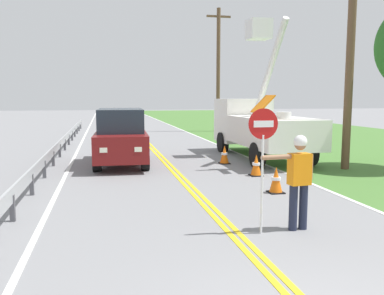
{
  "coord_description": "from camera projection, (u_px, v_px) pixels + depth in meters",
  "views": [
    {
      "loc": [
        -2.31,
        -3.02,
        2.52
      ],
      "look_at": [
        -0.05,
        7.38,
        1.2
      ],
      "focal_mm": 37.71,
      "sensor_mm": 36.0,
      "label": 1
    }
  ],
  "objects": [
    {
      "name": "grass_verge_right",
      "position": [
        329.0,
        137.0,
        25.57
      ],
      "size": [
        16.0,
        110.0,
        0.01
      ],
      "primitive_type": "cube",
      "color": "#477533",
      "rests_on": "ground"
    },
    {
      "name": "centerline_yellow_left",
      "position": [
        144.0,
        142.0,
        23.1
      ],
      "size": [
        0.11,
        110.0,
        0.01
      ],
      "primitive_type": "cube",
      "color": "yellow",
      "rests_on": "ground"
    },
    {
      "name": "centerline_yellow_right",
      "position": [
        148.0,
        142.0,
        23.14
      ],
      "size": [
        0.11,
        110.0,
        0.01
      ],
      "primitive_type": "cube",
      "color": "yellow",
      "rests_on": "ground"
    },
    {
      "name": "edge_line_right",
      "position": [
        207.0,
        140.0,
        23.88
      ],
      "size": [
        0.12,
        110.0,
        0.01
      ],
      "primitive_type": "cube",
      "color": "silver",
      "rests_on": "ground"
    },
    {
      "name": "edge_line_left",
      "position": [
        81.0,
        143.0,
        22.36
      ],
      "size": [
        0.12,
        110.0,
        0.01
      ],
      "primitive_type": "cube",
      "color": "silver",
      "rests_on": "ground"
    },
    {
      "name": "flagger_worker",
      "position": [
        299.0,
        176.0,
        7.62
      ],
      "size": [
        1.08,
        0.27,
        1.83
      ],
      "color": "#1E2338",
      "rests_on": "ground"
    },
    {
      "name": "stop_sign_paddle",
      "position": [
        263.0,
        143.0,
        7.32
      ],
      "size": [
        0.56,
        0.04,
        2.33
      ],
      "color": "silver",
      "rests_on": "ground"
    },
    {
      "name": "utility_bucket_truck",
      "position": [
        258.0,
        124.0,
        17.08
      ],
      "size": [
        2.67,
        6.82,
        5.73
      ],
      "color": "white",
      "rests_on": "ground"
    },
    {
      "name": "oncoming_suv_nearest",
      "position": [
        121.0,
        137.0,
        15.18
      ],
      "size": [
        2.08,
        4.68,
        2.1
      ],
      "color": "maroon",
      "rests_on": "ground"
    },
    {
      "name": "utility_pole_near",
      "position": [
        351.0,
        39.0,
        13.77
      ],
      "size": [
        1.8,
        0.28,
        8.62
      ],
      "color": "brown",
      "rests_on": "ground"
    },
    {
      "name": "utility_pole_mid",
      "position": [
        218.0,
        68.0,
        29.75
      ],
      "size": [
        1.8,
        0.28,
        8.98
      ],
      "color": "brown",
      "rests_on": "ground"
    },
    {
      "name": "traffic_cone_lead",
      "position": [
        276.0,
        180.0,
        10.7
      ],
      "size": [
        0.4,
        0.4,
        0.7
      ],
      "color": "orange",
      "rests_on": "ground"
    },
    {
      "name": "traffic_cone_mid",
      "position": [
        256.0,
        165.0,
        13.04
      ],
      "size": [
        0.4,
        0.4,
        0.7
      ],
      "color": "orange",
      "rests_on": "ground"
    },
    {
      "name": "traffic_cone_tail",
      "position": [
        224.0,
        155.0,
        15.42
      ],
      "size": [
        0.4,
        0.4,
        0.7
      ],
      "color": "orange",
      "rests_on": "ground"
    },
    {
      "name": "guardrail_left_shoulder",
      "position": [
        62.0,
        142.0,
        18.17
      ],
      "size": [
        0.1,
        32.0,
        0.71
      ],
      "color": "#9EA0A3",
      "rests_on": "ground"
    }
  ]
}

